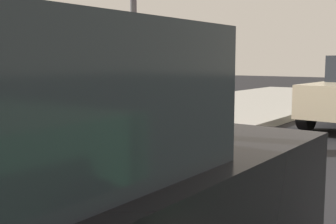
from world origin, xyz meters
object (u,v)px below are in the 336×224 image
(plush_red, at_px, (94,118))
(plush_lime, at_px, (146,129))
(sign_pole, at_px, (134,31))
(plush_white, at_px, (110,114))
(plush_yellow, at_px, (126,123))
(plush_pink_large, at_px, (167,99))
(plush_teal, at_px, (132,113))

(plush_red, xyz_separation_m, plush_lime, (-0.18, -1.28, -0.04))
(sign_pole, xyz_separation_m, plush_white, (0.19, 0.76, -1.48))
(plush_yellow, bearing_deg, plush_pink_large, -26.45)
(plush_red, distance_m, plush_lime, 1.29)
(sign_pole, distance_m, plush_white, 1.67)
(plush_red, height_order, plush_white, plush_red)
(plush_teal, bearing_deg, plush_white, 161.80)
(sign_pole, relative_size, plush_red, 5.26)
(plush_red, relative_size, plush_teal, 1.17)
(plush_yellow, height_order, plush_teal, plush_yellow)
(plush_pink_large, bearing_deg, plush_red, 120.58)
(plush_yellow, bearing_deg, sign_pole, 27.63)
(plush_pink_large, xyz_separation_m, plush_red, (-0.63, 1.06, -0.33))
(sign_pole, height_order, plush_red, sign_pole)
(plush_pink_large, xyz_separation_m, plush_white, (0.07, 1.35, -0.36))
(sign_pole, xyz_separation_m, plush_teal, (0.64, 0.61, -1.49))
(plush_pink_large, distance_m, plush_yellow, 0.80)
(plush_pink_large, relative_size, plush_teal, 2.78)
(sign_pole, height_order, plush_white, sign_pole)
(plush_red, bearing_deg, sign_pole, -43.19)
(plush_pink_large, height_order, plush_teal, plush_pink_large)
(plush_red, bearing_deg, plush_pink_large, -59.42)
(plush_yellow, bearing_deg, plush_red, 88.51)
(plush_pink_large, height_order, plush_red, plush_pink_large)
(plush_yellow, bearing_deg, plush_teal, 37.41)
(plush_pink_large, xyz_separation_m, plush_yellow, (-0.64, 0.32, -0.36))
(plush_lime, bearing_deg, plush_teal, 47.26)
(sign_pole, relative_size, plush_teal, 6.17)
(plush_yellow, bearing_deg, plush_white, 55.47)
(plush_red, bearing_deg, plush_teal, 7.38)
(plush_pink_large, height_order, plush_yellow, plush_pink_large)
(plush_yellow, distance_m, plush_red, 0.74)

